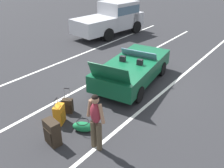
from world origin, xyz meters
TOP-DOWN VIEW (x-y plane):
  - ground_plane at (0.00, 0.00)m, footprint 80.00×80.00m
  - lot_line_near at (0.00, -1.39)m, footprint 18.00×0.12m
  - lot_line_mid at (0.00, 1.31)m, footprint 18.00×0.12m
  - lot_line_far at (0.00, 4.01)m, footprint 18.00×0.12m
  - convertible_car at (0.20, 0.03)m, footprint 4.37×2.37m
  - suitcase_large_black at (-4.44, -0.32)m, footprint 0.37×0.52m
  - suitcase_medium_bright at (-3.69, 0.25)m, footprint 0.46×0.39m
  - suitcase_small_carryon at (-3.15, 0.48)m, footprint 0.34×0.39m
  - duffel_bag at (-3.55, -0.61)m, footprint 0.56×0.71m
  - traveler_person at (-3.84, -1.39)m, footprint 0.22×0.60m
  - parked_pickup_truck_near at (5.26, 5.05)m, footprint 5.20×2.57m

SIDE VIEW (x-z plane):
  - ground_plane at x=0.00m, z-range 0.00..0.00m
  - lot_line_near at x=0.00m, z-range 0.00..0.00m
  - lot_line_mid at x=0.00m, z-range 0.00..0.00m
  - lot_line_far at x=0.00m, z-range 0.00..0.00m
  - duffel_bag at x=-3.55m, z-range -0.01..0.33m
  - suitcase_small_carryon at x=-3.15m, z-range -0.19..0.70m
  - suitcase_medium_bright at x=-3.69m, z-range -0.11..0.73m
  - suitcase_large_black at x=-4.44m, z-range 0.00..0.74m
  - convertible_car at x=0.20m, z-range -0.17..1.35m
  - traveler_person at x=-3.84m, z-range 0.10..1.76m
  - parked_pickup_truck_near at x=5.26m, z-range 0.06..2.16m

